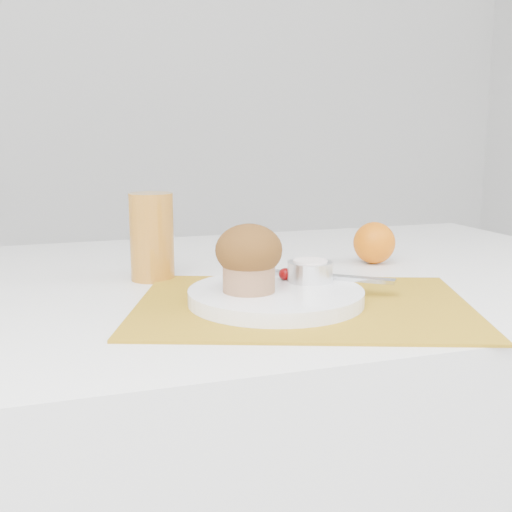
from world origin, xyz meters
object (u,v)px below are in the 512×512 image
object	(u,v)px
muffin	(249,257)
plate	(276,296)
orange	(374,243)
juice_glass	(152,237)
table	(277,491)

from	to	relation	value
muffin	plate	bearing A→B (deg)	-0.13
plate	orange	distance (m)	0.32
orange	juice_glass	xyz separation A→B (m)	(-0.37, -0.00, 0.03)
table	juice_glass	bearing A→B (deg)	173.94
plate	orange	world-z (taller)	orange
orange	juice_glass	size ratio (longest dim) A/B	0.54
plate	muffin	bearing A→B (deg)	179.87
table	juice_glass	world-z (taller)	juice_glass
orange	juice_glass	bearing A→B (deg)	-179.62
table	orange	size ratio (longest dim) A/B	17.10
table	orange	distance (m)	0.45
table	juice_glass	size ratio (longest dim) A/B	9.21
plate	muffin	xyz separation A→B (m)	(-0.04, 0.00, 0.05)
plate	juice_glass	world-z (taller)	juice_glass
plate	juice_glass	size ratio (longest dim) A/B	1.72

